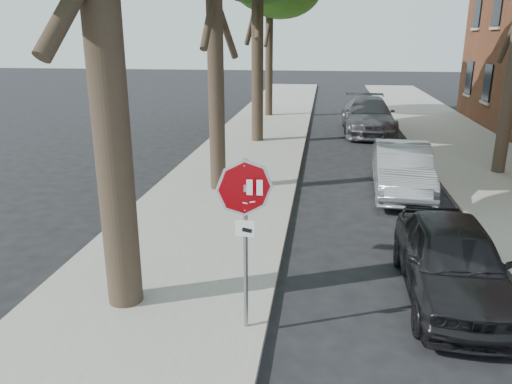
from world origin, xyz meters
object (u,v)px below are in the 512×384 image
Objects in this scene: car_a at (452,260)px; car_c at (368,116)px; stop_sign at (245,213)px; car_b at (402,169)px.

car_a is 0.73× the size of car_c.
car_a is 15.40m from car_c.
car_b is at bearing 66.57° from stop_sign.
car_b is 9.39m from car_c.
car_a is at bearing -89.75° from car_c.
stop_sign is at bearing -153.53° from car_a.
car_a is 6.01m from car_b.
car_b reaches higher than car_a.
car_c reaches higher than car_b.
car_b is at bearing -89.17° from car_c.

